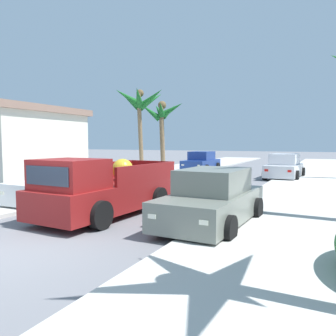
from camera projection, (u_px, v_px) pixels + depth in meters
name	position (u px, v px, depth m)	size (l,w,h in m)	color
ground_plane	(14.00, 251.00, 7.00)	(160.00, 160.00, 0.00)	slate
sidewalk_left	(123.00, 179.00, 20.05)	(4.88, 60.00, 0.12)	beige
sidewalk_right	(316.00, 190.00, 15.46)	(4.88, 60.00, 0.12)	beige
curb_left	(138.00, 180.00, 19.60)	(0.16, 60.00, 0.10)	silver
curb_right	(292.00, 189.00, 15.92)	(0.16, 60.00, 0.10)	silver
pickup_truck	(104.00, 190.00, 10.28)	(2.43, 5.31, 1.80)	maroon
car_left_near	(63.00, 184.00, 12.60)	(2.03, 4.26, 1.54)	silver
car_right_near	(201.00, 162.00, 26.04)	(2.04, 4.27, 1.54)	navy
car_left_mid	(212.00, 200.00, 9.08)	(2.14, 4.31, 1.54)	slate
car_right_mid	(285.00, 167.00, 20.86)	(2.19, 4.33, 1.54)	silver
palm_tree_left_fore	(140.00, 103.00, 25.25)	(4.20, 4.18, 6.25)	brown
palm_tree_left_mid	(162.00, 115.00, 29.06)	(3.89, 3.46, 5.77)	brown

